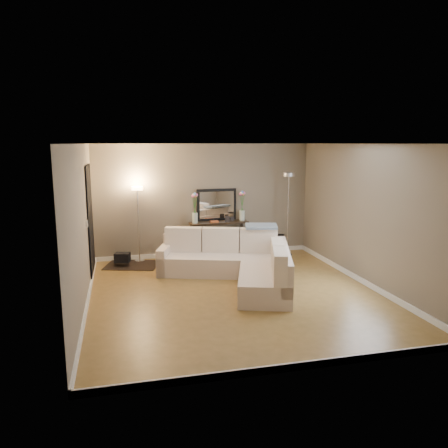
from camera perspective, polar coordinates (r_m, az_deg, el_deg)
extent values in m
cube|color=olive|center=(7.80, 1.39, -9.06)|extent=(5.00, 5.50, 0.01)
cube|color=white|center=(7.35, 1.48, 10.49)|extent=(5.00, 5.50, 0.01)
cube|color=#796E5D|center=(10.12, -2.59, 3.08)|extent=(5.00, 0.02, 2.60)
cube|color=#796E5D|center=(4.91, 9.77, -5.09)|extent=(5.00, 0.02, 2.60)
cube|color=#796E5D|center=(7.24, -18.13, -0.41)|extent=(0.02, 5.50, 2.60)
cube|color=#796E5D|center=(8.46, 18.10, 1.09)|extent=(0.02, 5.50, 2.60)
cube|color=white|center=(10.34, -2.51, -3.82)|extent=(5.00, 0.03, 0.10)
cube|color=white|center=(5.40, 9.23, -17.90)|extent=(5.00, 0.03, 0.10)
cube|color=white|center=(7.57, -17.39, -9.74)|extent=(0.03, 5.50, 0.10)
cube|color=white|center=(8.72, 17.49, -7.03)|extent=(0.03, 5.50, 0.10)
cube|color=black|center=(8.95, -17.04, 0.35)|extent=(0.02, 1.20, 2.20)
cube|color=white|center=(8.09, -17.42, 0.01)|extent=(0.02, 0.08, 0.12)
cube|color=beige|center=(8.89, -0.21, -5.23)|extent=(2.67, 1.60, 0.39)
cube|color=beige|center=(9.15, -0.05, -3.01)|extent=(2.47, 0.95, 0.54)
cube|color=beige|center=(9.04, -7.75, -4.56)|extent=(0.43, 0.89, 0.54)
cube|color=beige|center=(7.71, 5.29, -7.78)|extent=(1.30, 1.75, 0.39)
cube|color=beige|center=(8.06, 7.69, -4.98)|extent=(0.92, 2.37, 0.54)
cube|color=#F6E1C8|center=(9.11, -5.29, -2.00)|extent=(0.79, 0.43, 0.51)
cube|color=#F6E1C8|center=(9.01, -0.41, -2.09)|extent=(0.79, 0.43, 0.51)
cube|color=#F6E1C8|center=(8.99, 4.55, -2.16)|extent=(0.79, 0.43, 0.51)
cube|color=#F6E1C8|center=(7.87, 7.01, -4.03)|extent=(0.42, 0.73, 0.51)
cube|color=#F6E1C8|center=(7.17, 7.29, -5.49)|extent=(0.42, 0.73, 0.51)
cube|color=gray|center=(8.94, 4.88, -0.29)|extent=(0.72, 0.52, 0.09)
cube|color=black|center=(10.05, -0.67, 0.19)|extent=(1.37, 0.47, 0.04)
cube|color=black|center=(9.83, -3.86, -2.53)|extent=(0.05, 0.05, 0.79)
cube|color=black|center=(10.10, -4.27, -2.18)|extent=(0.05, 0.05, 0.79)
cube|color=black|center=(10.20, 2.91, -2.04)|extent=(0.05, 0.05, 0.79)
cube|color=black|center=(10.47, 2.33, -1.71)|extent=(0.05, 0.05, 0.79)
cube|color=black|center=(10.18, -0.66, -3.25)|extent=(1.28, 0.44, 0.03)
cube|color=#BF3333|center=(10.00, -3.68, -2.84)|extent=(0.04, 0.17, 0.20)
cube|color=#3359A5|center=(10.01, -3.45, -2.77)|extent=(0.05, 0.17, 0.22)
cube|color=gold|center=(10.02, -3.18, -2.69)|extent=(0.06, 0.17, 0.24)
cube|color=#3F7F4C|center=(10.04, -2.88, -2.79)|extent=(0.06, 0.17, 0.20)
cube|color=#994C99|center=(10.05, -2.61, -2.71)|extent=(0.04, 0.17, 0.22)
cube|color=orange|center=(10.06, -2.38, -2.64)|extent=(0.05, 0.17, 0.24)
cube|color=#262626|center=(10.08, -2.11, -2.73)|extent=(0.06, 0.17, 0.20)
cube|color=#4C99B2|center=(10.09, -1.82, -2.65)|extent=(0.06, 0.17, 0.22)
cube|color=#B2A58C|center=(10.10, -1.55, -2.58)|extent=(0.04, 0.17, 0.24)
cube|color=brown|center=(10.12, -1.32, -2.67)|extent=(0.05, 0.17, 0.20)
cube|color=navy|center=(10.13, -1.06, -2.60)|extent=(0.06, 0.17, 0.22)
cube|color=gold|center=(10.14, -0.76, -2.52)|extent=(0.06, 0.17, 0.24)
cube|color=black|center=(10.15, -0.97, 2.53)|extent=(0.95, 0.12, 0.74)
cube|color=white|center=(10.13, -0.94, 2.52)|extent=(0.82, 0.08, 0.62)
cube|color=#C55322|center=(9.98, -1.29, 0.29)|extent=(0.20, 0.14, 0.04)
cube|color=black|center=(10.05, 0.43, 0.63)|extent=(0.10, 0.03, 0.13)
cube|color=black|center=(10.09, 1.10, 0.61)|extent=(0.08, 0.03, 0.11)
cylinder|color=silver|center=(9.87, -3.81, 0.76)|extent=(0.13, 0.13, 0.25)
cylinder|color=#38722D|center=(9.82, -3.94, 2.42)|extent=(0.10, 0.02, 0.43)
sphere|color=#E5598C|center=(9.79, -4.08, 3.67)|extent=(0.08, 0.08, 0.07)
cylinder|color=#38722D|center=(9.82, -3.89, 2.48)|extent=(0.06, 0.01, 0.45)
sphere|color=white|center=(9.79, -3.97, 3.80)|extent=(0.08, 0.08, 0.07)
cylinder|color=#38722D|center=(9.83, -3.84, 2.55)|extent=(0.01, 0.01, 0.48)
sphere|color=#598CE5|center=(9.80, -3.85, 3.92)|extent=(0.08, 0.08, 0.07)
cylinder|color=#38722D|center=(9.83, -3.78, 2.43)|extent=(0.06, 0.01, 0.43)
sphere|color=#E58C4C|center=(9.81, -3.74, 3.69)|extent=(0.08, 0.08, 0.07)
cylinder|color=#38722D|center=(9.83, -3.73, 2.49)|extent=(0.11, 0.02, 0.45)
sphere|color=#D866B2|center=(9.81, -3.62, 3.81)|extent=(0.08, 0.08, 0.07)
cylinder|color=silver|center=(10.21, 2.37, 1.11)|extent=(0.13, 0.13, 0.25)
cylinder|color=#38722D|center=(10.16, 2.29, 2.71)|extent=(0.10, 0.02, 0.43)
sphere|color=#E5598C|center=(10.13, 2.18, 3.92)|extent=(0.08, 0.08, 0.07)
cylinder|color=#38722D|center=(10.16, 2.33, 2.77)|extent=(0.06, 0.01, 0.45)
sphere|color=white|center=(10.13, 2.28, 4.04)|extent=(0.08, 0.08, 0.07)
cylinder|color=#38722D|center=(10.17, 2.38, 2.83)|extent=(0.01, 0.01, 0.48)
sphere|color=#598CE5|center=(10.14, 2.39, 4.16)|extent=(0.08, 0.08, 0.07)
cylinder|color=#38722D|center=(10.17, 2.43, 2.72)|extent=(0.06, 0.01, 0.43)
sphere|color=#E58C4C|center=(10.15, 2.50, 3.93)|extent=(0.08, 0.08, 0.07)
cylinder|color=#38722D|center=(10.17, 2.48, 2.78)|extent=(0.11, 0.02, 0.45)
sphere|color=#D866B2|center=(10.15, 2.61, 4.05)|extent=(0.08, 0.08, 0.07)
cylinder|color=silver|center=(9.98, -10.94, -4.74)|extent=(0.27, 0.27, 0.03)
cylinder|color=silver|center=(9.81, -11.10, -0.23)|extent=(0.03, 0.03, 1.60)
cylinder|color=#FFBF72|center=(9.69, -11.28, 4.61)|extent=(0.29, 0.29, 0.07)
cylinder|color=silver|center=(10.40, 8.21, -4.02)|extent=(0.29, 0.29, 0.03)
cylinder|color=silver|center=(10.21, 8.34, 1.02)|extent=(0.03, 0.03, 1.86)
cylinder|color=silver|center=(10.10, 8.49, 6.43)|extent=(0.31, 0.31, 0.08)
cube|color=black|center=(9.71, -11.91, -5.25)|extent=(1.28, 1.10, 0.01)
cube|color=black|center=(9.64, -13.13, -4.28)|extent=(0.36, 0.30, 0.20)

